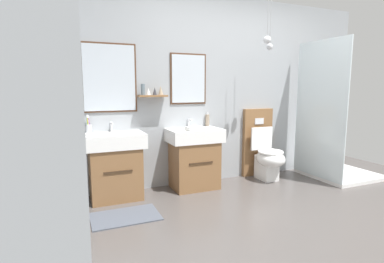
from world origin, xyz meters
TOP-DOWN VIEW (x-y plane):
  - ground_plane at (0.00, 0.00)m, footprint 5.65×4.67m
  - wall_back at (-0.02, 1.67)m, footprint 4.45×0.65m
  - wall_left at (-2.17, 0.00)m, footprint 0.12×3.47m
  - bath_mat at (-1.62, 0.83)m, footprint 0.68×0.44m
  - vanity_sink_left at (-1.62, 1.41)m, footprint 0.69×0.48m
  - tap_on_left_sink at (-1.62, 1.58)m, footprint 0.03×0.13m
  - vanity_sink_right at (-0.61, 1.41)m, footprint 0.69×0.48m
  - tap_on_right_sink at (-0.61, 1.58)m, footprint 0.03×0.13m
  - toilet at (0.49, 1.41)m, footprint 0.48×0.62m
  - toothbrush_cup at (-1.89, 1.57)m, footprint 0.07×0.07m
  - soap_dispenser at (-0.34, 1.58)m, footprint 0.06×0.06m
  - folded_hand_towel at (-0.65, 1.28)m, footprint 0.22×0.16m
  - shower_tray at (1.43, 1.05)m, footprint 0.96×0.90m

SIDE VIEW (x-z plane):
  - ground_plane at x=0.00m, z-range -0.10..0.00m
  - bath_mat at x=-1.62m, z-range 0.00..0.01m
  - toilet at x=0.49m, z-range -0.12..0.88m
  - shower_tray at x=1.43m, z-range -0.57..1.38m
  - vanity_sink_left at x=-1.62m, z-range 0.02..0.80m
  - vanity_sink_right at x=-0.61m, z-range 0.02..0.80m
  - folded_hand_towel at x=-0.65m, z-range 0.78..0.83m
  - toothbrush_cup at x=-1.89m, z-range 0.74..0.94m
  - tap_on_left_sink at x=-1.62m, z-range 0.80..0.91m
  - tap_on_right_sink at x=-0.61m, z-range 0.80..0.91m
  - soap_dispenser at x=-0.34m, z-range 0.77..0.96m
  - wall_left at x=-2.17m, z-range 0.00..2.53m
  - wall_back at x=-0.02m, z-range 0.00..2.54m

